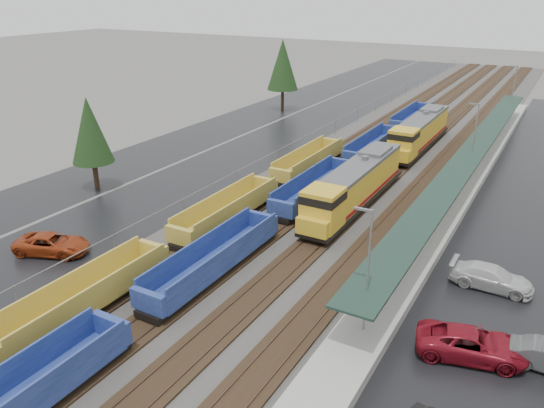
% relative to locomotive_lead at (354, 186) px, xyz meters
% --- Properties ---
extents(ballast_strip, '(20.00, 160.00, 0.08)m').
position_rel_locomotive_lead_xyz_m(ballast_strip, '(-2.00, 22.73, -2.21)').
color(ballast_strip, '#302D2B').
rests_on(ballast_strip, ground).
extents(trackbed, '(14.60, 160.00, 0.22)m').
position_rel_locomotive_lead_xyz_m(trackbed, '(-2.00, 22.73, -2.09)').
color(trackbed, black).
rests_on(trackbed, ground).
extents(west_parking_lot, '(10.00, 160.00, 0.02)m').
position_rel_locomotive_lead_xyz_m(west_parking_lot, '(-17.00, 22.73, -2.24)').
color(west_parking_lot, black).
rests_on(west_parking_lot, ground).
extents(west_road, '(9.00, 160.00, 0.02)m').
position_rel_locomotive_lead_xyz_m(west_road, '(-27.00, 22.73, -2.24)').
color(west_road, black).
rests_on(west_road, ground).
extents(station_platform, '(3.00, 80.00, 8.00)m').
position_rel_locomotive_lead_xyz_m(station_platform, '(7.50, 12.74, -1.52)').
color(station_platform, '#9E9B93').
rests_on(station_platform, ground).
extents(chainlink_fence, '(0.08, 160.04, 2.02)m').
position_rel_locomotive_lead_xyz_m(chainlink_fence, '(-11.50, 21.17, -0.64)').
color(chainlink_fence, gray).
rests_on(chainlink_fence, ground).
extents(tree_west_near, '(3.96, 3.96, 9.00)m').
position_rel_locomotive_lead_xyz_m(tree_west_near, '(-24.00, -7.27, 3.57)').
color(tree_west_near, '#332316').
rests_on(tree_west_near, ground).
extents(tree_west_far, '(4.84, 4.84, 11.00)m').
position_rel_locomotive_lead_xyz_m(tree_west_far, '(-25.00, 32.73, 4.87)').
color(tree_west_far, '#332316').
rests_on(tree_west_far, ground).
extents(locomotive_lead, '(2.80, 18.47, 4.18)m').
position_rel_locomotive_lead_xyz_m(locomotive_lead, '(0.00, 0.00, 0.00)').
color(locomotive_lead, black).
rests_on(locomotive_lead, ground).
extents(locomotive_trail, '(2.80, 18.47, 4.18)m').
position_rel_locomotive_lead_xyz_m(locomotive_trail, '(0.00, 21.00, 0.00)').
color(locomotive_trail, black).
rests_on(locomotive_trail, ground).
extents(well_string_yellow, '(2.45, 74.75, 2.18)m').
position_rel_locomotive_lead_xyz_m(well_string_yellow, '(-8.00, -23.27, -1.14)').
color(well_string_yellow, gold).
rests_on(well_string_yellow, ground).
extents(well_string_blue, '(2.49, 93.90, 2.21)m').
position_rel_locomotive_lead_xyz_m(well_string_blue, '(-4.00, -7.43, -1.13)').
color(well_string_blue, navy).
rests_on(well_string_blue, ground).
extents(parked_car_west_c, '(4.37, 6.00, 1.52)m').
position_rel_locomotive_lead_xyz_m(parked_car_west_c, '(-16.32, -18.84, -1.49)').
color(parked_car_west_c, '#963313').
rests_on(parked_car_west_c, ground).
extents(parked_car_east_b, '(3.92, 6.23, 1.60)m').
position_rel_locomotive_lead_xyz_m(parked_car_east_b, '(13.04, -15.80, -1.45)').
color(parked_car_east_b, maroon).
rests_on(parked_car_east_b, ground).
extents(parked_car_east_c, '(2.16, 5.28, 1.53)m').
position_rel_locomotive_lead_xyz_m(parked_car_east_c, '(12.84, -7.81, -1.49)').
color(parked_car_east_c, silver).
rests_on(parked_car_east_c, ground).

